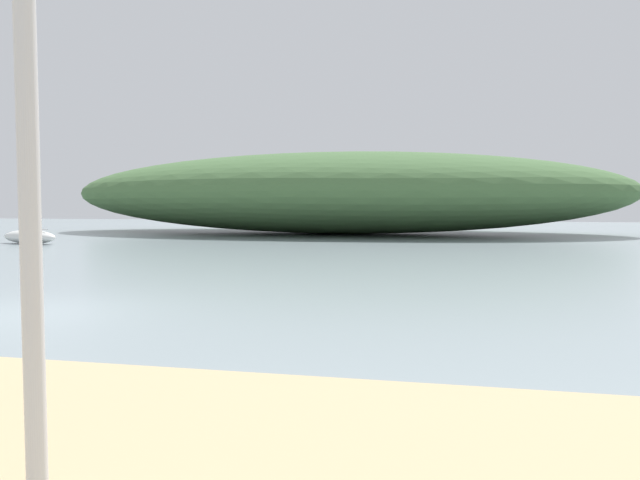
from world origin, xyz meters
TOP-DOWN VIEW (x-y plane):
  - ground_plane at (0.00, 0.00)m, footprint 120.00×120.00m
  - distant_hill at (-0.07, 30.63)m, footprint 36.84×15.08m
  - sailboat_centre_water at (-12.91, 16.89)m, footprint 3.58×1.93m

SIDE VIEW (x-z plane):
  - ground_plane at x=0.00m, z-range 0.00..0.00m
  - sailboat_centre_water at x=-12.91m, z-range -1.79..2.51m
  - distant_hill at x=-0.07m, z-range 0.00..5.29m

